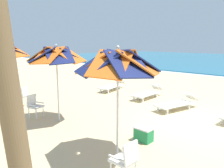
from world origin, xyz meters
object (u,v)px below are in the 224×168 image
plastic_chair_1 (34,105)px  beach_umbrella_0 (118,63)px  sun_lounger_3 (113,86)px  beach_umbrella_1 (56,56)px  plastic_chair_2 (22,95)px  sun_lounger_1 (178,103)px  cooler_box (144,134)px  sun_lounger_2 (148,93)px  plastic_chair_0 (126,158)px  beach_umbrella_2 (4,52)px

plastic_chair_1 → beach_umbrella_0: bearing=-0.8°
plastic_chair_1 → sun_lounger_3: 5.73m
beach_umbrella_1 → plastic_chair_2: beach_umbrella_1 is taller
plastic_chair_2 → sun_lounger_1: bearing=39.0°
plastic_chair_1 → cooler_box: bearing=14.9°
cooler_box → sun_lounger_1: bearing=102.7°
beach_umbrella_0 → cooler_box: bearing=91.9°
beach_umbrella_1 → plastic_chair_2: size_ratio=3.12×
sun_lounger_1 → beach_umbrella_0: bearing=-79.9°
plastic_chair_1 → sun_lounger_3: (-1.30, 5.58, -0.22)m
plastic_chair_1 → sun_lounger_2: 5.56m
beach_umbrella_0 → plastic_chair_0: beach_umbrella_0 is taller
sun_lounger_2 → sun_lounger_3: bearing=176.2°
plastic_chair_1 → sun_lounger_2: plastic_chair_1 is taller
sun_lounger_3 → cooler_box: sun_lounger_3 is taller
plastic_chair_0 → plastic_chair_2: same height
sun_lounger_1 → cooler_box: (0.79, -3.51, -0.08)m
beach_umbrella_1 → cooler_box: size_ratio=5.40×
beach_umbrella_1 → sun_lounger_2: beach_umbrella_1 is taller
plastic_chair_0 → sun_lounger_3: bearing=134.8°
plastic_chair_2 → sun_lounger_2: size_ratio=0.40×
beach_umbrella_1 → plastic_chair_1: bearing=-154.8°
beach_umbrella_0 → plastic_chair_1: size_ratio=3.11×
sun_lounger_1 → sun_lounger_3: 4.71m
plastic_chair_2 → cooler_box: size_ratio=1.73×
plastic_chair_2 → beach_umbrella_1: bearing=0.0°
beach_umbrella_0 → cooler_box: (-0.04, 1.15, -2.08)m
beach_umbrella_1 → sun_lounger_1: (2.39, 4.17, -2.03)m
sun_lounger_3 → beach_umbrella_1: bearing=-66.7°
beach_umbrella_0 → sun_lounger_3: (-5.44, 5.64, -2.00)m
cooler_box → plastic_chair_1: bearing=-165.1°
sun_lounger_3 → cooler_box: (5.40, -4.48, -0.08)m
beach_umbrella_2 → sun_lounger_1: size_ratio=1.22×
plastic_chair_0 → beach_umbrella_1: beach_umbrella_1 is taller
plastic_chair_1 → sun_lounger_2: (1.29, 5.41, -0.22)m
plastic_chair_0 → sun_lounger_3: 8.89m
plastic_chair_0 → beach_umbrella_0: bearing=140.9°
plastic_chair_0 → plastic_chair_2: 6.91m
plastic_chair_0 → sun_lounger_2: 7.15m
plastic_chair_1 → sun_lounger_3: size_ratio=0.39×
plastic_chair_0 → cooler_box: size_ratio=1.73×
plastic_chair_2 → sun_lounger_3: bearing=83.9°
beach_umbrella_0 → cooler_box: 2.38m
beach_umbrella_1 → cooler_box: (3.18, 0.66, -2.11)m
beach_umbrella_2 → beach_umbrella_0: bearing=-0.7°
beach_umbrella_0 → sun_lounger_1: beach_umbrella_0 is taller
beach_umbrella_2 → plastic_chair_2: size_ratio=3.15×
plastic_chair_1 → sun_lounger_1: (3.31, 4.60, -0.22)m
beach_umbrella_2 → cooler_box: bearing=9.3°
plastic_chair_0 → sun_lounger_3: (-6.26, 6.30, -0.22)m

